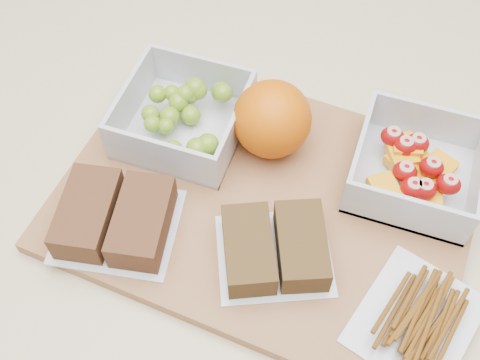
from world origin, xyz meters
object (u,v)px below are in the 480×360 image
(orange, at_px, (272,119))
(sandwich_bag_left, at_px, (115,218))
(grape_container, at_px, (185,116))
(pretzel_bag, at_px, (419,315))
(fruit_container, at_px, (415,169))
(cutting_board, at_px, (265,202))
(sandwich_bag_center, at_px, (275,248))

(orange, distance_m, sandwich_bag_left, 0.19)
(grape_container, distance_m, pretzel_bag, 0.32)
(fruit_container, distance_m, orange, 0.16)
(sandwich_bag_left, distance_m, pretzel_bag, 0.30)
(orange, xyz_separation_m, sandwich_bag_left, (-0.11, -0.15, -0.02))
(orange, xyz_separation_m, pretzel_bag, (0.19, -0.15, -0.03))
(fruit_container, relative_size, sandwich_bag_left, 0.94)
(fruit_container, bearing_deg, cutting_board, -152.85)
(cutting_board, distance_m, grape_container, 0.13)
(grape_container, bearing_deg, cutting_board, -27.45)
(grape_container, bearing_deg, sandwich_bag_center, -40.35)
(grape_container, relative_size, pretzel_bag, 0.91)
(sandwich_bag_center, height_order, pretzel_bag, sandwich_bag_center)
(cutting_board, bearing_deg, sandwich_bag_left, -143.81)
(cutting_board, distance_m, sandwich_bag_center, 0.07)
(orange, bearing_deg, cutting_board, -77.03)
(grape_container, height_order, orange, orange)
(cutting_board, height_order, sandwich_bag_center, sandwich_bag_center)
(fruit_container, bearing_deg, orange, -179.44)
(grape_container, height_order, pretzel_bag, grape_container)
(fruit_container, relative_size, orange, 1.51)
(orange, bearing_deg, sandwich_bag_left, -126.99)
(grape_container, bearing_deg, orange, 7.17)
(cutting_board, xyz_separation_m, sandwich_bag_center, (0.03, -0.06, 0.02))
(fruit_container, relative_size, sandwich_bag_center, 0.90)
(fruit_container, bearing_deg, sandwich_bag_center, -129.72)
(cutting_board, distance_m, orange, 0.09)
(cutting_board, relative_size, fruit_container, 3.30)
(grape_container, distance_m, orange, 0.10)
(cutting_board, relative_size, grape_container, 3.24)
(fruit_container, xyz_separation_m, sandwich_bag_center, (-0.11, -0.13, -0.00))
(cutting_board, distance_m, pretzel_bag, 0.19)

